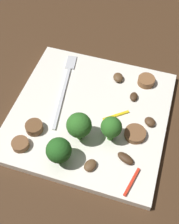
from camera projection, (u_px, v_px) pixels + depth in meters
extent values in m
plane|color=#422B19|center=(90.00, 117.00, 0.54)|extent=(1.40, 1.40, 0.00)
cube|color=white|center=(90.00, 114.00, 0.53)|extent=(0.27, 0.27, 0.01)
cube|color=silver|center=(62.00, 97.00, 0.54)|extent=(0.14, 0.03, 0.00)
cube|color=silver|center=(71.00, 63.00, 0.60)|extent=(0.04, 0.02, 0.00)
cylinder|color=#347525|center=(111.00, 134.00, 0.49)|extent=(0.01, 0.01, 0.02)
sphere|color=#2D6B23|center=(111.00, 127.00, 0.47)|extent=(0.03, 0.03, 0.03)
cylinder|color=#296420|center=(60.00, 157.00, 0.46)|extent=(0.01, 0.01, 0.02)
sphere|color=#235B1E|center=(59.00, 150.00, 0.45)|extent=(0.04, 0.04, 0.04)
cylinder|color=#347525|center=(78.00, 133.00, 0.49)|extent=(0.01, 0.01, 0.03)
sphere|color=#2D6B23|center=(78.00, 125.00, 0.47)|extent=(0.04, 0.04, 0.04)
cylinder|color=brown|center=(20.00, 144.00, 0.48)|extent=(0.04, 0.04, 0.01)
cylinder|color=brown|center=(146.00, 81.00, 0.56)|extent=(0.04, 0.04, 0.01)
cylinder|color=brown|center=(135.00, 134.00, 0.49)|extent=(0.04, 0.04, 0.01)
cylinder|color=brown|center=(34.00, 127.00, 0.50)|extent=(0.04, 0.04, 0.01)
ellipsoid|color=#422B19|center=(126.00, 158.00, 0.47)|extent=(0.02, 0.03, 0.01)
ellipsoid|color=#422B19|center=(134.00, 97.00, 0.54)|extent=(0.02, 0.02, 0.01)
ellipsoid|color=brown|center=(90.00, 165.00, 0.46)|extent=(0.03, 0.03, 0.01)
ellipsoid|color=#4C331E|center=(150.00, 122.00, 0.51)|extent=(0.03, 0.03, 0.01)
ellipsoid|color=brown|center=(118.00, 77.00, 0.57)|extent=(0.03, 0.03, 0.01)
cube|color=yellow|center=(116.00, 116.00, 0.52)|extent=(0.03, 0.04, 0.00)
cube|color=red|center=(132.00, 182.00, 0.45)|extent=(0.05, 0.02, 0.00)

